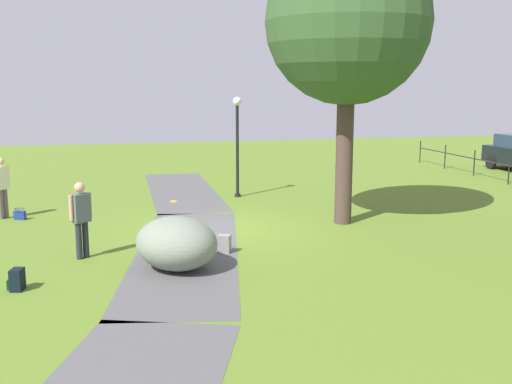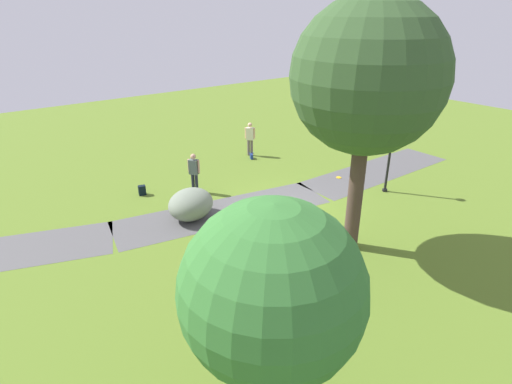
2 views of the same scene
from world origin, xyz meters
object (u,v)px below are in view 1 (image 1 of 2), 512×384
(large_shade_tree, at_px, (348,23))
(frisbee_on_grass, at_px, (174,201))
(lamp_post, at_px, (237,135))
(lawn_boulder, at_px, (176,243))
(handbag_on_grass, at_px, (20,215))
(backpack_by_boulder, at_px, (224,244))
(man_near_boulder, at_px, (81,215))
(spare_backpack_on_lawn, at_px, (17,280))
(woman_with_handbag, at_px, (1,183))

(large_shade_tree, distance_m, frisbee_on_grass, 7.74)
(lamp_post, xyz_separation_m, lawn_boulder, (7.44, -2.82, -1.51))
(handbag_on_grass, relative_size, backpack_by_boulder, 0.91)
(handbag_on_grass, bearing_deg, backpack_by_boulder, 46.80)
(backpack_by_boulder, xyz_separation_m, frisbee_on_grass, (-6.11, -0.47, -0.18))
(man_near_boulder, bearing_deg, frisbee_on_grass, 156.44)
(backpack_by_boulder, distance_m, spare_backpack_on_lawn, 4.36)
(lamp_post, distance_m, backpack_by_boulder, 6.96)
(lamp_post, bearing_deg, handbag_on_grass, -73.42)
(backpack_by_boulder, bearing_deg, man_near_boulder, -95.44)
(lawn_boulder, distance_m, spare_backpack_on_lawn, 3.02)
(lamp_post, bearing_deg, frisbee_on_grass, -79.67)
(backpack_by_boulder, relative_size, frisbee_on_grass, 1.67)
(lamp_post, xyz_separation_m, frisbee_on_grass, (0.39, -2.15, -2.03))
(large_shade_tree, bearing_deg, backpack_by_boulder, -60.14)
(lamp_post, relative_size, backpack_by_boulder, 8.19)
(man_near_boulder, xyz_separation_m, backpack_by_boulder, (0.29, 3.01, -0.76))
(large_shade_tree, relative_size, lamp_post, 2.24)
(frisbee_on_grass, bearing_deg, handbag_on_grass, -70.49)
(lawn_boulder, distance_m, woman_with_handbag, 7.12)
(man_near_boulder, bearing_deg, backpack_by_boulder, 84.56)
(lawn_boulder, distance_m, backpack_by_boulder, 1.52)
(man_near_boulder, height_order, spare_backpack_on_lawn, man_near_boulder)
(woman_with_handbag, relative_size, backpack_by_boulder, 4.25)
(handbag_on_grass, bearing_deg, lawn_boulder, 34.01)
(large_shade_tree, bearing_deg, spare_backpack_on_lawn, -64.83)
(lamp_post, xyz_separation_m, man_near_boulder, (6.22, -4.69, -1.09))
(lamp_post, height_order, handbag_on_grass, lamp_post)
(large_shade_tree, relative_size, backpack_by_boulder, 18.33)
(lamp_post, relative_size, woman_with_handbag, 1.93)
(frisbee_on_grass, bearing_deg, spare_backpack_on_lawn, -25.24)
(large_shade_tree, distance_m, lamp_post, 5.77)
(woman_with_handbag, bearing_deg, frisbee_on_grass, 105.01)
(lamp_post, relative_size, man_near_boulder, 1.99)
(lawn_boulder, height_order, woman_with_handbag, woman_with_handbag)
(lawn_boulder, bearing_deg, frisbee_on_grass, 174.57)
(backpack_by_boulder, distance_m, frisbee_on_grass, 6.13)
(woman_with_handbag, height_order, frisbee_on_grass, woman_with_handbag)
(lamp_post, xyz_separation_m, woman_with_handbag, (1.69, -6.98, -1.05))
(large_shade_tree, xyz_separation_m, spare_backpack_on_lawn, (3.62, -7.70, -5.00))
(handbag_on_grass, xyz_separation_m, backpack_by_boulder, (4.56, 4.86, 0.05))
(lawn_boulder, bearing_deg, man_near_boulder, -123.28)
(lamp_post, distance_m, man_near_boulder, 7.86)
(large_shade_tree, height_order, spare_backpack_on_lawn, large_shade_tree)
(large_shade_tree, bearing_deg, lawn_boulder, -57.64)
(woman_with_handbag, distance_m, frisbee_on_grass, 5.10)
(woman_with_handbag, distance_m, backpack_by_boulder, 7.21)
(man_near_boulder, xyz_separation_m, spare_backpack_on_lawn, (1.83, -1.07, -0.76))
(large_shade_tree, distance_m, lawn_boulder, 7.32)
(lawn_boulder, relative_size, woman_with_handbag, 1.36)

